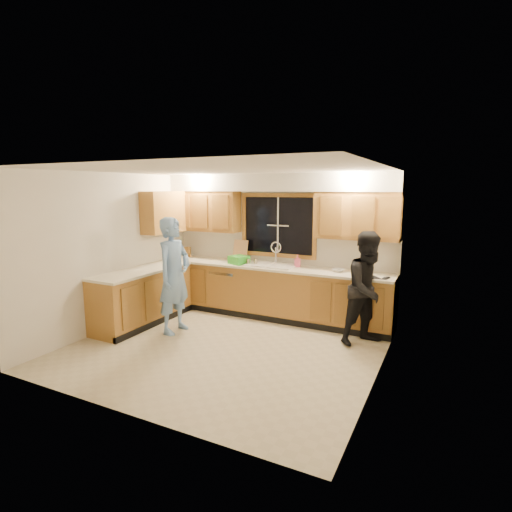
{
  "coord_description": "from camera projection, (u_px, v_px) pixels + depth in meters",
  "views": [
    {
      "loc": [
        2.81,
        -4.64,
        2.25
      ],
      "look_at": [
        0.18,
        0.65,
        1.25
      ],
      "focal_mm": 28.0,
      "sensor_mm": 36.0,
      "label": 1
    }
  ],
  "objects": [
    {
      "name": "wall_back",
      "position": [
        278.0,
        245.0,
        7.17
      ],
      "size": [
        4.2,
        0.0,
        4.2
      ],
      "primitive_type": "plane",
      "rotation": [
        1.57,
        0.0,
        0.0
      ],
      "color": "silver",
      "rests_on": "ground"
    },
    {
      "name": "stove",
      "position": [
        118.0,
        305.0,
        6.22
      ],
      "size": [
        0.58,
        0.75,
        0.9
      ],
      "primitive_type": "cube",
      "color": "white",
      "rests_on": "floor"
    },
    {
      "name": "wall_left",
      "position": [
        112.0,
        251.0,
        6.42
      ],
      "size": [
        0.0,
        3.8,
        3.8
      ],
      "primitive_type": "plane",
      "rotation": [
        1.57,
        0.0,
        1.57
      ],
      "color": "silver",
      "rests_on": "ground"
    },
    {
      "name": "countertop_left",
      "position": [
        143.0,
        271.0,
        6.65
      ],
      "size": [
        0.63,
        1.9,
        0.04
      ],
      "primitive_type": "cube",
      "color": "beige",
      "rests_on": "base_cabinets_left"
    },
    {
      "name": "woman",
      "position": [
        369.0,
        288.0,
        5.75
      ],
      "size": [
        1.0,
        1.02,
        1.66
      ],
      "primitive_type": "imported",
      "rotation": [
        0.0,
        0.0,
        0.88
      ],
      "color": "black",
      "rests_on": "floor"
    },
    {
      "name": "floor",
      "position": [
        225.0,
        348.0,
        5.7
      ],
      "size": [
        4.2,
        4.2,
        0.0
      ],
      "primitive_type": "plane",
      "color": "#C3B696",
      "rests_on": "ground"
    },
    {
      "name": "wall_right",
      "position": [
        381.0,
        277.0,
        4.57
      ],
      "size": [
        0.0,
        3.8,
        3.8
      ],
      "primitive_type": "plane",
      "rotation": [
        1.57,
        0.0,
        -1.57
      ],
      "color": "silver",
      "rests_on": "ground"
    },
    {
      "name": "dishwasher",
      "position": [
        229.0,
        289.0,
        7.41
      ],
      "size": [
        0.6,
        0.56,
        0.82
      ],
      "primitive_type": "cube",
      "color": "white",
      "rests_on": "floor"
    },
    {
      "name": "cutting_board",
      "position": [
        240.0,
        250.0,
        7.39
      ],
      "size": [
        0.3,
        0.12,
        0.39
      ],
      "primitive_type": "cube",
      "rotation": [
        -0.21,
        0.0,
        -0.07
      ],
      "color": "tan",
      "rests_on": "countertop_back"
    },
    {
      "name": "dish_crate",
      "position": [
        239.0,
        260.0,
        7.13
      ],
      "size": [
        0.39,
        0.37,
        0.14
      ],
      "primitive_type": "cube",
      "rotation": [
        0.0,
        0.0,
        -0.37
      ],
      "color": "green",
      "rests_on": "countertop_back"
    },
    {
      "name": "ceiling",
      "position": [
        222.0,
        169.0,
        5.28
      ],
      "size": [
        4.2,
        4.2,
        0.0
      ],
      "primitive_type": "plane",
      "rotation": [
        3.14,
        0.0,
        0.0
      ],
      "color": "white"
    },
    {
      "name": "can_left",
      "position": [
        248.0,
        262.0,
        7.01
      ],
      "size": [
        0.06,
        0.06,
        0.11
      ],
      "primitive_type": "cylinder",
      "rotation": [
        0.0,
        0.0,
        -0.01
      ],
      "color": "#B7AD8D",
      "rests_on": "countertop_back"
    },
    {
      "name": "window_frame",
      "position": [
        278.0,
        225.0,
        7.1
      ],
      "size": [
        1.44,
        0.03,
        1.14
      ],
      "color": "black",
      "rests_on": "wall_back"
    },
    {
      "name": "man",
      "position": [
        174.0,
        275.0,
        6.23
      ],
      "size": [
        0.44,
        0.67,
        1.82
      ],
      "primitive_type": "imported",
      "rotation": [
        0.0,
        0.0,
        1.56
      ],
      "color": "#719CD6",
      "rests_on": "floor"
    },
    {
      "name": "countertop_back",
      "position": [
        271.0,
        267.0,
        6.95
      ],
      "size": [
        4.2,
        0.63,
        0.04
      ],
      "primitive_type": "cube",
      "color": "beige",
      "rests_on": "base_cabinets_back"
    },
    {
      "name": "bowl",
      "position": [
        338.0,
        270.0,
        6.46
      ],
      "size": [
        0.22,
        0.22,
        0.05
      ],
      "primitive_type": "imported",
      "rotation": [
        0.0,
        0.0,
        -0.13
      ],
      "color": "silver",
      "rests_on": "countertop_back"
    },
    {
      "name": "base_cabinets_left",
      "position": [
        143.0,
        297.0,
        6.73
      ],
      "size": [
        0.6,
        1.9,
        0.88
      ],
      "primitive_type": "cube",
      "color": "#AC7532",
      "rests_on": "ground"
    },
    {
      "name": "soffit",
      "position": [
        275.0,
        183.0,
        6.83
      ],
      "size": [
        4.2,
        0.35,
        0.3
      ],
      "primitive_type": "cube",
      "color": "silver",
      "rests_on": "wall_back"
    },
    {
      "name": "sink",
      "position": [
        271.0,
        269.0,
        6.97
      ],
      "size": [
        0.86,
        0.52,
        0.57
      ],
      "color": "white",
      "rests_on": "countertop_back"
    },
    {
      "name": "upper_cabinets_right",
      "position": [
        357.0,
        216.0,
        6.3
      ],
      "size": [
        1.35,
        0.33,
        0.75
      ],
      "primitive_type": "cube",
      "color": "#AC7532",
      "rests_on": "wall_back"
    },
    {
      "name": "can_right",
      "position": [
        256.0,
        262.0,
        7.01
      ],
      "size": [
        0.07,
        0.07,
        0.11
      ],
      "primitive_type": "cylinder",
      "rotation": [
        0.0,
        0.0,
        0.17
      ],
      "color": "#B7AD8D",
      "rests_on": "countertop_back"
    },
    {
      "name": "base_cabinets_back",
      "position": [
        271.0,
        292.0,
        7.04
      ],
      "size": [
        4.2,
        0.6,
        0.88
      ],
      "primitive_type": "cube",
      "color": "#AC7532",
      "rests_on": "ground"
    },
    {
      "name": "upper_cabinets_left",
      "position": [
        206.0,
        211.0,
        7.55
      ],
      "size": [
        1.35,
        0.33,
        0.75
      ],
      "primitive_type": "cube",
      "color": "#AC7532",
      "rests_on": "wall_back"
    },
    {
      "name": "knife_block",
      "position": [
        187.0,
        252.0,
        7.84
      ],
      "size": [
        0.12,
        0.11,
        0.2
      ],
      "primitive_type": "cube",
      "rotation": [
        0.0,
        0.0,
        0.18
      ],
      "color": "olive",
      "rests_on": "countertop_back"
    },
    {
      "name": "upper_cabinets_return",
      "position": [
        164.0,
        212.0,
        7.24
      ],
      "size": [
        0.33,
        0.9,
        0.75
      ],
      "primitive_type": "cube",
      "color": "#AC7532",
      "rests_on": "wall_left"
    },
    {
      "name": "soap_bottle",
      "position": [
        298.0,
        261.0,
        6.84
      ],
      "size": [
        0.11,
        0.12,
        0.21
      ],
      "primitive_type": "imported",
      "rotation": [
        0.0,
        0.0,
        0.22
      ],
      "color": "#EF5A81",
      "rests_on": "countertop_back"
    }
  ]
}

